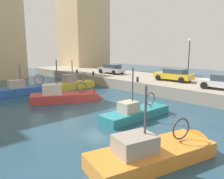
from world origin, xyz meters
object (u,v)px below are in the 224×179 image
parked_car_silver (112,69)px  quay_streetlamp (189,52)px  fishing_boat_yellow (77,87)px  fishing_boat_teal (139,115)px  mooring_bollard_mid (93,74)px  mooring_bollard_south (137,79)px  fishing_boat_red (68,100)px  mooring_bollard_north (77,71)px  parked_car_yellow (174,75)px  fishing_boat_blue (28,93)px  fishing_boat_orange (160,158)px

parked_car_silver → quay_streetlamp: quay_streetlamp is taller
parked_car_silver → fishing_boat_yellow: bearing=-171.2°
fishing_boat_teal → mooring_bollard_mid: bearing=64.4°
fishing_boat_yellow → mooring_bollard_south: 7.92m
fishing_boat_red → mooring_bollard_north: 13.04m
parked_car_yellow → quay_streetlamp: quay_streetlamp is taller
fishing_boat_teal → parked_car_silver: (10.20, 14.13, 1.81)m
fishing_boat_teal → mooring_bollard_north: fishing_boat_teal is taller
mooring_bollard_south → fishing_boat_yellow: bearing=116.0°
mooring_bollard_south → fishing_boat_teal: bearing=-138.0°
fishing_boat_blue → quay_streetlamp: bearing=-35.5°
fishing_boat_yellow → fishing_boat_blue: (-5.90, 0.71, -0.04)m
parked_car_yellow → mooring_bollard_south: bearing=147.7°
fishing_boat_red → mooring_bollard_mid: bearing=38.1°
fishing_boat_teal → mooring_bollard_north: 19.30m
parked_car_yellow → parked_car_silver: bearing=90.9°
fishing_boat_yellow → mooring_bollard_mid: 3.80m
parked_car_silver → parked_car_yellow: size_ratio=0.96×
fishing_boat_orange → mooring_bollard_north: (10.94, 22.83, 1.37)m
fishing_boat_teal → mooring_bollard_south: size_ratio=11.80×
parked_car_yellow → fishing_boat_orange: bearing=-149.7°
fishing_boat_red → parked_car_silver: fishing_boat_red is taller
fishing_boat_orange → mooring_bollard_mid: fishing_boat_orange is taller
fishing_boat_yellow → mooring_bollard_mid: bearing=15.9°
fishing_boat_red → mooring_bollard_mid: 10.20m
parked_car_yellow → mooring_bollard_south: (-3.65, 2.31, -0.44)m
fishing_boat_teal → fishing_boat_blue: (-2.61, 13.77, 0.01)m
fishing_boat_teal → parked_car_silver: size_ratio=1.55×
mooring_bollard_south → fishing_boat_red: bearing=167.5°
fishing_boat_blue → fishing_boat_orange: (-1.62, -18.56, 0.00)m
mooring_bollard_north → fishing_boat_orange: bearing=-115.6°
fishing_boat_teal → mooring_bollard_north: (6.72, 18.04, 1.38)m
mooring_bollard_south → quay_streetlamp: 7.03m
fishing_boat_blue → mooring_bollard_north: (9.32, 4.27, 1.37)m
parked_car_silver → mooring_bollard_north: 5.25m
fishing_boat_teal → mooring_bollard_south: bearing=42.0°
fishing_boat_red → parked_car_silver: 13.19m
parked_car_yellow → mooring_bollard_mid: parked_car_yellow is taller
fishing_boat_red → fishing_boat_yellow: fishing_boat_red is taller
fishing_boat_orange → mooring_bollard_north: 25.36m
fishing_boat_yellow → parked_car_yellow: size_ratio=1.29×
quay_streetlamp → fishing_boat_yellow: bearing=132.3°
fishing_boat_red → fishing_boat_blue: fishing_boat_red is taller
quay_streetlamp → fishing_boat_red: bearing=161.0°
fishing_boat_red → parked_car_silver: (11.43, 6.33, 1.78)m
parked_car_silver → mooring_bollard_north: (-3.48, 3.91, -0.43)m
fishing_boat_teal → fishing_boat_blue: size_ratio=0.94×
fishing_boat_teal → parked_car_silver: fishing_boat_teal is taller
mooring_bollard_north → parked_car_silver: bearing=-48.3°
fishing_boat_red → fishing_boat_blue: size_ratio=1.00×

